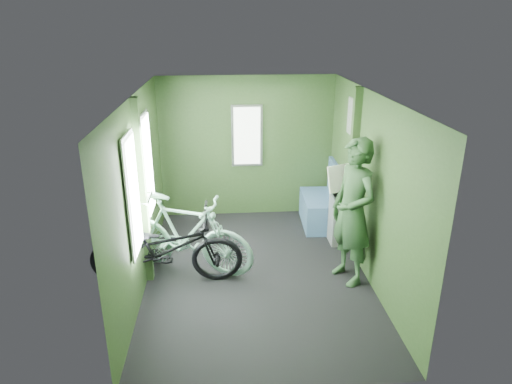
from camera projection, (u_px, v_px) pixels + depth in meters
The scene contains 6 objects.
room at pixel (253, 168), 5.46m from camera, with size 4.00×4.02×2.31m.
bicycle_black at pixel (169, 283), 5.73m from camera, with size 0.65×1.87×0.98m, color black.
bicycle_mint at pixel (188, 272), 5.98m from camera, with size 0.51×1.82×1.09m, color #89C0AE.
passenger at pixel (353, 212), 5.50m from camera, with size 0.66×0.79×1.84m.
waste_box at pixel (338, 218), 6.63m from camera, with size 0.23×0.32×0.79m, color slate.
bench_seat at pixel (321, 207), 7.27m from camera, with size 0.57×0.97×1.00m.
Camera 1 is at (-0.41, -5.15, 3.11)m, focal length 32.00 mm.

